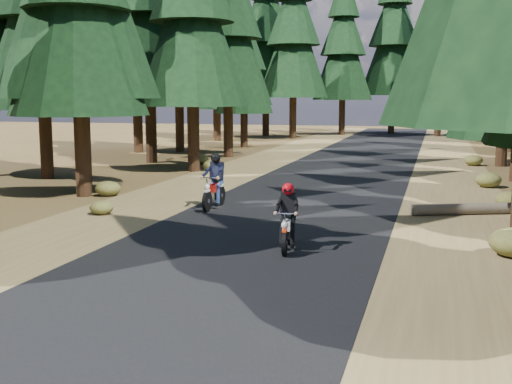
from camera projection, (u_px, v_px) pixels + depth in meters
ground at (237, 254)px, 13.47m from camera, size 120.00×120.00×0.00m
road at (289, 213)px, 18.23m from camera, size 6.00×100.00×0.01m
shoulder_l at (142, 205)px, 19.46m from camera, size 3.20×100.00×0.01m
shoulder_r at (459, 221)px, 16.99m from camera, size 3.20×100.00×0.01m
pine_forest at (361, 4)px, 32.35m from camera, size 34.59×55.08×16.32m
log_near at (510, 208)px, 18.05m from camera, size 5.44×2.42×0.32m
understory_shrubs at (323, 198)px, 19.15m from camera, size 14.27×30.22×0.60m
rider_lead at (287, 228)px, 13.70m from camera, size 0.68×1.66×1.43m
rider_follow at (214, 191)px, 18.77m from camera, size 0.55×1.82×1.62m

